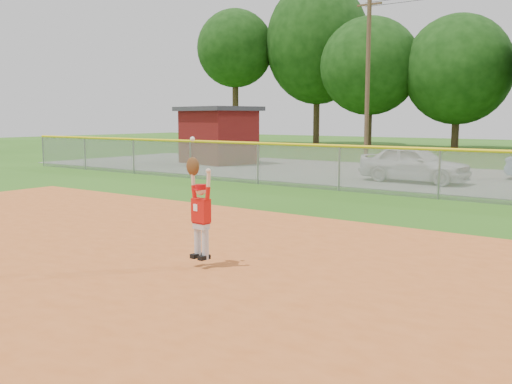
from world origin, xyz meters
TOP-DOWN VIEW (x-y plane):
  - ground at (0.00, 0.00)m, footprint 120.00×120.00m
  - clay_infield at (0.00, -3.00)m, footprint 24.00×16.00m
  - parking_strip at (0.00, 16.00)m, footprint 44.00×10.00m
  - car_white_a at (-2.16, 13.74)m, footprint 4.12×1.81m
  - utility_shed at (-13.76, 16.27)m, footprint 4.59×3.94m
  - outfield_fence at (0.00, 10.00)m, footprint 40.06×0.10m
  - ballplayer at (-0.52, -0.12)m, footprint 0.54×0.24m

SIDE VIEW (x-z plane):
  - ground at x=0.00m, z-range 0.00..0.00m
  - parking_strip at x=0.00m, z-range 0.00..0.03m
  - clay_infield at x=0.00m, z-range 0.00..0.04m
  - car_white_a at x=-2.16m, z-range 0.03..1.41m
  - outfield_fence at x=0.00m, z-range 0.11..1.66m
  - ballplayer at x=-0.52m, z-range 0.01..1.97m
  - utility_shed at x=-13.76m, z-range 0.03..3.02m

